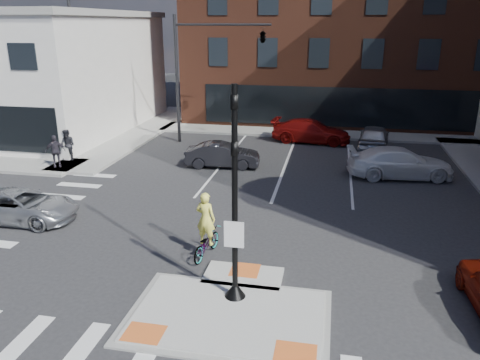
% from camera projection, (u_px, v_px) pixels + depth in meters
% --- Properties ---
extents(ground, '(120.00, 120.00, 0.00)m').
position_uv_depth(ground, '(232.00, 307.00, 13.00)').
color(ground, '#28282B').
rests_on(ground, ground).
extents(refuge_island, '(5.40, 4.65, 0.13)m').
position_uv_depth(refuge_island, '(230.00, 311.00, 12.74)').
color(refuge_island, gray).
rests_on(refuge_island, ground).
extents(sidewalk_nw, '(23.50, 20.50, 0.15)m').
position_uv_depth(sidewalk_nw, '(30.00, 143.00, 30.30)').
color(sidewalk_nw, gray).
rests_on(sidewalk_nw, ground).
extents(sidewalk_n, '(26.00, 3.00, 0.15)m').
position_uv_depth(sidewalk_n, '(340.00, 134.00, 32.85)').
color(sidewalk_n, gray).
rests_on(sidewalk_n, ground).
extents(building_n, '(24.40, 18.40, 15.50)m').
position_uv_depth(building_n, '(346.00, 19.00, 39.66)').
color(building_n, '#512719').
rests_on(building_n, ground).
extents(building_far_left, '(10.00, 12.00, 10.00)m').
position_uv_depth(building_far_left, '(287.00, 43.00, 60.45)').
color(building_far_left, slate).
rests_on(building_far_left, ground).
extents(building_far_right, '(12.00, 12.00, 12.00)m').
position_uv_depth(building_far_right, '(391.00, 35.00, 59.56)').
color(building_far_right, brown).
rests_on(building_far_right, ground).
extents(signal_pole, '(0.60, 0.60, 5.98)m').
position_uv_depth(signal_pole, '(235.00, 224.00, 12.61)').
color(signal_pole, black).
rests_on(signal_pole, refuge_island).
extents(mast_arm_signal, '(6.10, 2.24, 8.00)m').
position_uv_depth(mast_arm_signal, '(239.00, 45.00, 28.38)').
color(mast_arm_signal, black).
rests_on(mast_arm_signal, ground).
extents(silver_suv, '(4.53, 2.15, 1.25)m').
position_uv_depth(silver_suv, '(21.00, 206.00, 18.53)').
color(silver_suv, '#ADB0B4').
rests_on(silver_suv, ground).
extents(white_pickup, '(5.46, 2.82, 1.52)m').
position_uv_depth(white_pickup, '(400.00, 163.00, 23.73)').
color(white_pickup, white).
rests_on(white_pickup, ground).
extents(bg_car_dark, '(4.15, 1.79, 1.33)m').
position_uv_depth(bg_car_dark, '(222.00, 155.00, 25.48)').
color(bg_car_dark, '#27262C').
rests_on(bg_car_dark, ground).
extents(bg_car_silver, '(2.26, 4.63, 1.52)m').
position_uv_depth(bg_car_silver, '(374.00, 137.00, 29.14)').
color(bg_car_silver, '#AAABB1').
rests_on(bg_car_silver, ground).
extents(bg_car_red, '(5.30, 2.57, 1.49)m').
position_uv_depth(bg_car_red, '(311.00, 131.00, 30.72)').
color(bg_car_red, maroon).
rests_on(bg_car_red, ground).
extents(cyclist, '(0.95, 1.91, 2.29)m').
position_uv_depth(cyclist, '(206.00, 235.00, 15.63)').
color(cyclist, '#3F3F44').
rests_on(cyclist, ground).
extents(pedestrian_a, '(0.94, 0.78, 1.76)m').
position_uv_depth(pedestrian_a, '(68.00, 145.00, 26.06)').
color(pedestrian_a, black).
rests_on(pedestrian_a, sidewalk_nw).
extents(pedestrian_b, '(1.08, 0.93, 1.73)m').
position_uv_depth(pedestrian_b, '(55.00, 151.00, 24.91)').
color(pedestrian_b, '#2E2A34').
rests_on(pedestrian_b, sidewalk_nw).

